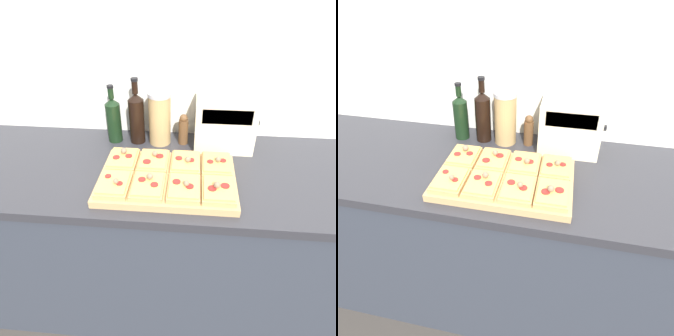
{
  "view_description": "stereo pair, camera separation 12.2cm",
  "coord_description": "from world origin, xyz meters",
  "views": [
    {
      "loc": [
        0.02,
        -0.75,
        1.68
      ],
      "look_at": [
        -0.07,
        0.25,
        0.97
      ],
      "focal_mm": 32.0,
      "sensor_mm": 36.0,
      "label": 1
    },
    {
      "loc": [
        0.14,
        -0.73,
        1.68
      ],
      "look_at": [
        -0.07,
        0.25,
        0.97
      ],
      "focal_mm": 32.0,
      "sensor_mm": 36.0,
      "label": 2
    }
  ],
  "objects": [
    {
      "name": "pizza_slice_front_left",
      "position": [
        -0.27,
        0.13,
        0.97
      ],
      "size": [
        0.12,
        0.16,
        0.05
      ],
      "color": "tan",
      "rests_on": "cutting_board"
    },
    {
      "name": "pizza_slice_back_midleft",
      "position": [
        -0.14,
        0.3,
        0.97
      ],
      "size": [
        0.12,
        0.16,
        0.05
      ],
      "color": "tan",
      "rests_on": "cutting_board"
    },
    {
      "name": "wine_bottle",
      "position": [
        -0.25,
        0.54,
        1.05
      ],
      "size": [
        0.07,
        0.07,
        0.32
      ],
      "color": "black",
      "rests_on": "kitchen_counter"
    },
    {
      "name": "olive_oil_bottle",
      "position": [
        -0.36,
        0.54,
        1.04
      ],
      "size": [
        0.07,
        0.07,
        0.28
      ],
      "color": "black",
      "rests_on": "kitchen_counter"
    },
    {
      "name": "pizza_slice_back_midright",
      "position": [
        -0.0,
        0.3,
        0.97
      ],
      "size": [
        0.12,
        0.16,
        0.05
      ],
      "color": "tan",
      "rests_on": "cutting_board"
    },
    {
      "name": "grain_jar_tall",
      "position": [
        -0.14,
        0.54,
        1.05
      ],
      "size": [
        0.11,
        0.11,
        0.26
      ],
      "color": "tan",
      "rests_on": "kitchen_counter"
    },
    {
      "name": "toaster_oven",
      "position": [
        0.17,
        0.53,
        1.04
      ],
      "size": [
        0.29,
        0.18,
        0.24
      ],
      "color": "beige",
      "rests_on": "kitchen_counter"
    },
    {
      "name": "pizza_slice_front_midleft",
      "position": [
        -0.14,
        0.13,
        0.97
      ],
      "size": [
        0.12,
        0.16,
        0.05
      ],
      "color": "tan",
      "rests_on": "cutting_board"
    },
    {
      "name": "pizza_slice_front_midright",
      "position": [
        -0.0,
        0.13,
        0.97
      ],
      "size": [
        0.12,
        0.16,
        0.05
      ],
      "color": "tan",
      "rests_on": "cutting_board"
    },
    {
      "name": "pizza_slice_back_right",
      "position": [
        0.13,
        0.3,
        0.97
      ],
      "size": [
        0.12,
        0.16,
        0.05
      ],
      "color": "tan",
      "rests_on": "cutting_board"
    },
    {
      "name": "cutting_board",
      "position": [
        -0.07,
        0.22,
        0.94
      ],
      "size": [
        0.55,
        0.36,
        0.03
      ],
      "primitive_type": "cube",
      "color": "tan",
      "rests_on": "kitchen_counter"
    },
    {
      "name": "wall_back",
      "position": [
        0.0,
        0.67,
        1.25
      ],
      "size": [
        6.0,
        0.06,
        2.5
      ],
      "color": "silver",
      "rests_on": "ground_plane"
    },
    {
      "name": "pepper_mill",
      "position": [
        -0.02,
        0.54,
        1.0
      ],
      "size": [
        0.05,
        0.05,
        0.15
      ],
      "color": "brown",
      "rests_on": "kitchen_counter"
    },
    {
      "name": "pizza_slice_front_right",
      "position": [
        0.13,
        0.13,
        0.97
      ],
      "size": [
        0.12,
        0.16,
        0.05
      ],
      "color": "tan",
      "rests_on": "cutting_board"
    },
    {
      "name": "pizza_slice_back_left",
      "position": [
        -0.27,
        0.3,
        0.97
      ],
      "size": [
        0.12,
        0.16,
        0.06
      ],
      "color": "tan",
      "rests_on": "cutting_board"
    },
    {
      "name": "kitchen_counter",
      "position": [
        0.0,
        0.32,
        0.46
      ],
      "size": [
        2.63,
        0.67,
        0.92
      ],
      "color": "#333842",
      "rests_on": "ground_plane"
    }
  ]
}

